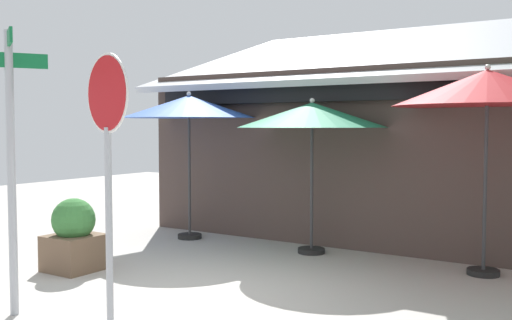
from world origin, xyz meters
TOP-DOWN VIEW (x-y plane):
  - ground_plane at (0.00, 0.00)m, footprint 28.00×28.00m
  - cafe_building at (0.21, 5.85)m, footprint 8.41×5.37m
  - street_sign_post at (-1.22, -1.70)m, footprint 0.75×0.70m
  - stop_sign at (0.11, -1.56)m, footprint 0.76×0.21m
  - patio_umbrella_royal_blue_left at (-2.41, 2.78)m, footprint 2.44×2.44m
  - patio_umbrella_forest_green_center at (0.06, 2.87)m, footprint 2.42×2.42m
  - patio_umbrella_crimson_right at (2.72, 2.90)m, footprint 2.57×2.57m
  - sidewalk_planter at (-2.27, -0.00)m, footprint 0.70×0.70m

SIDE VIEW (x-z plane):
  - ground_plane at x=0.00m, z-range -0.10..0.00m
  - sidewalk_planter at x=-2.27m, z-range -0.03..1.01m
  - cafe_building at x=0.21m, z-range -0.58..3.83m
  - street_sign_post at x=-1.22m, z-range 0.32..3.42m
  - stop_sign at x=0.11m, z-range 0.56..3.33m
  - patio_umbrella_forest_green_center at x=0.06m, z-range 0.97..3.48m
  - patio_umbrella_royal_blue_left at x=-2.41m, z-range 1.05..3.75m
  - patio_umbrella_crimson_right at x=2.72m, z-range 1.12..4.03m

